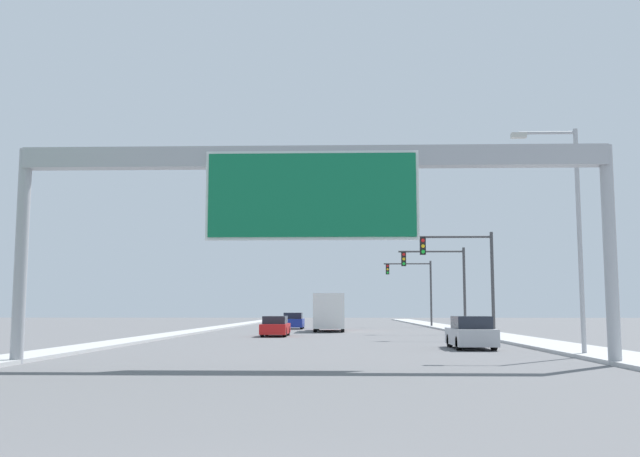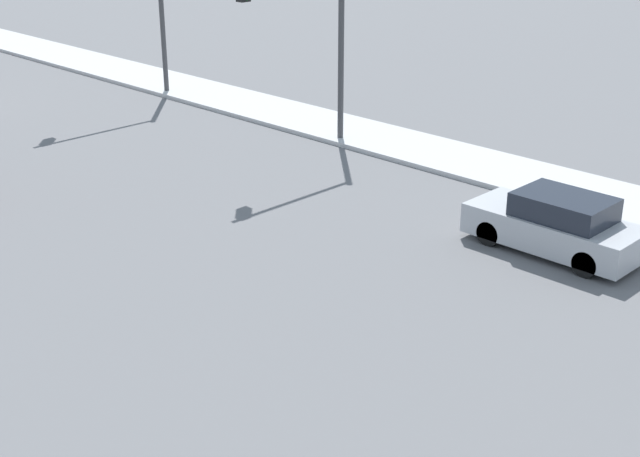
{
  "view_description": "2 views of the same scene",
  "coord_description": "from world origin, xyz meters",
  "px_view_note": "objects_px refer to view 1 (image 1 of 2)",
  "views": [
    {
      "loc": [
        0.96,
        -5.94,
        1.83
      ],
      "look_at": [
        0.0,
        26.93,
        5.56
      ],
      "focal_mm": 40.0,
      "sensor_mm": 36.0,
      "label": 1
    },
    {
      "loc": [
        -11.5,
        17.65,
        8.85
      ],
      "look_at": [
        0.96,
        29.87,
        1.75
      ],
      "focal_mm": 50.0,
      "sensor_mm": 36.0,
      "label": 2
    }
  ],
  "objects_px": {
    "car_near_right": "(275,327)",
    "traffic_light_mid_block": "(443,275)",
    "truck_box_primary": "(329,312)",
    "traffic_light_far_intersection": "(416,282)",
    "traffic_light_near_intersection": "(469,267)",
    "car_mid_center": "(471,333)",
    "car_far_right": "(293,321)",
    "sign_gantry": "(312,185)",
    "street_lamp_right": "(571,221)"
  },
  "relations": [
    {
      "from": "car_far_right",
      "to": "traffic_light_near_intersection",
      "type": "height_order",
      "value": "traffic_light_near_intersection"
    },
    {
      "from": "sign_gantry",
      "to": "traffic_light_near_intersection",
      "type": "relative_size",
      "value": 3.1
    },
    {
      "from": "car_near_right",
      "to": "car_mid_center",
      "type": "xyz_separation_m",
      "value": [
        10.5,
        -15.09,
        0.06
      ]
    },
    {
      "from": "car_near_right",
      "to": "traffic_light_mid_block",
      "type": "height_order",
      "value": "traffic_light_mid_block"
    },
    {
      "from": "car_mid_center",
      "to": "traffic_light_far_intersection",
      "type": "distance_m",
      "value": 40.54
    },
    {
      "from": "car_far_right",
      "to": "traffic_light_far_intersection",
      "type": "relative_size",
      "value": 0.63
    },
    {
      "from": "traffic_light_mid_block",
      "to": "traffic_light_far_intersection",
      "type": "distance_m",
      "value": 20.0
    },
    {
      "from": "car_far_right",
      "to": "car_near_right",
      "type": "bearing_deg",
      "value": -90.0
    },
    {
      "from": "sign_gantry",
      "to": "car_near_right",
      "type": "distance_m",
      "value": 25.69
    },
    {
      "from": "traffic_light_near_intersection",
      "to": "car_mid_center",
      "type": "bearing_deg",
      "value": -99.94
    },
    {
      "from": "car_mid_center",
      "to": "truck_box_primary",
      "type": "distance_m",
      "value": 26.97
    },
    {
      "from": "sign_gantry",
      "to": "car_far_right",
      "type": "bearing_deg",
      "value": 94.62
    },
    {
      "from": "traffic_light_mid_block",
      "to": "street_lamp_right",
      "type": "xyz_separation_m",
      "value": [
        1.36,
        -25.84,
        0.89
      ]
    },
    {
      "from": "sign_gantry",
      "to": "traffic_light_mid_block",
      "type": "distance_m",
      "value": 31.37
    },
    {
      "from": "traffic_light_near_intersection",
      "to": "traffic_light_mid_block",
      "type": "bearing_deg",
      "value": 90.75
    },
    {
      "from": "sign_gantry",
      "to": "street_lamp_right",
      "type": "relative_size",
      "value": 2.26
    },
    {
      "from": "sign_gantry",
      "to": "truck_box_primary",
      "type": "height_order",
      "value": "sign_gantry"
    },
    {
      "from": "car_near_right",
      "to": "street_lamp_right",
      "type": "xyz_separation_m",
      "value": [
        13.54,
        -20.62,
        4.64
      ]
    },
    {
      "from": "car_mid_center",
      "to": "traffic_light_mid_block",
      "type": "bearing_deg",
      "value": 85.28
    },
    {
      "from": "truck_box_primary",
      "to": "sign_gantry",
      "type": "bearing_deg",
      "value": -90.0
    },
    {
      "from": "car_far_right",
      "to": "traffic_light_near_intersection",
      "type": "bearing_deg",
      "value": -62.02
    },
    {
      "from": "car_near_right",
      "to": "traffic_light_near_intersection",
      "type": "xyz_separation_m",
      "value": [
        12.31,
        -4.78,
        3.78
      ]
    },
    {
      "from": "car_near_right",
      "to": "truck_box_primary",
      "type": "xyz_separation_m",
      "value": [
        3.5,
        10.94,
        0.93
      ]
    },
    {
      "from": "traffic_light_near_intersection",
      "to": "traffic_light_far_intersection",
      "type": "xyz_separation_m",
      "value": [
        -0.05,
        30.0,
        0.17
      ]
    },
    {
      "from": "traffic_light_far_intersection",
      "to": "car_far_right",
      "type": "bearing_deg",
      "value": -150.86
    },
    {
      "from": "truck_box_primary",
      "to": "traffic_light_mid_block",
      "type": "xyz_separation_m",
      "value": [
        8.68,
        -5.72,
        2.82
      ]
    },
    {
      "from": "car_mid_center",
      "to": "truck_box_primary",
      "type": "xyz_separation_m",
      "value": [
        -7.0,
        26.03,
        0.87
      ]
    },
    {
      "from": "street_lamp_right",
      "to": "traffic_light_far_intersection",
      "type": "bearing_deg",
      "value": 91.6
    },
    {
      "from": "car_mid_center",
      "to": "street_lamp_right",
      "type": "xyz_separation_m",
      "value": [
        3.04,
        -5.52,
        4.58
      ]
    },
    {
      "from": "car_near_right",
      "to": "truck_box_primary",
      "type": "bearing_deg",
      "value": 72.26
    },
    {
      "from": "sign_gantry",
      "to": "car_mid_center",
      "type": "bearing_deg",
      "value": 54.42
    },
    {
      "from": "car_far_right",
      "to": "traffic_light_mid_block",
      "type": "relative_size",
      "value": 0.66
    },
    {
      "from": "sign_gantry",
      "to": "car_near_right",
      "type": "height_order",
      "value": "sign_gantry"
    },
    {
      "from": "traffic_light_far_intersection",
      "to": "sign_gantry",
      "type": "bearing_deg",
      "value": -99.91
    },
    {
      "from": "traffic_light_near_intersection",
      "to": "car_far_right",
      "type": "bearing_deg",
      "value": 117.98
    },
    {
      "from": "traffic_light_near_intersection",
      "to": "traffic_light_far_intersection",
      "type": "bearing_deg",
      "value": 90.1
    },
    {
      "from": "street_lamp_right",
      "to": "car_near_right",
      "type": "bearing_deg",
      "value": 123.29
    },
    {
      "from": "traffic_light_mid_block",
      "to": "street_lamp_right",
      "type": "distance_m",
      "value": 25.89
    },
    {
      "from": "car_far_right",
      "to": "truck_box_primary",
      "type": "bearing_deg",
      "value": -64.83
    },
    {
      "from": "truck_box_primary",
      "to": "street_lamp_right",
      "type": "height_order",
      "value": "street_lamp_right"
    },
    {
      "from": "car_far_right",
      "to": "traffic_light_near_intersection",
      "type": "relative_size",
      "value": 0.65
    },
    {
      "from": "car_far_right",
      "to": "traffic_light_far_intersection",
      "type": "height_order",
      "value": "traffic_light_far_intersection"
    },
    {
      "from": "car_far_right",
      "to": "traffic_light_mid_block",
      "type": "xyz_separation_m",
      "value": [
        12.18,
        -13.17,
        3.69
      ]
    },
    {
      "from": "car_far_right",
      "to": "car_near_right",
      "type": "xyz_separation_m",
      "value": [
        0.0,
        -18.39,
        -0.06
      ]
    },
    {
      "from": "truck_box_primary",
      "to": "traffic_light_far_intersection",
      "type": "bearing_deg",
      "value": 58.49
    },
    {
      "from": "sign_gantry",
      "to": "traffic_light_far_intersection",
      "type": "height_order",
      "value": "sign_gantry"
    },
    {
      "from": "car_near_right",
      "to": "traffic_light_far_intersection",
      "type": "distance_m",
      "value": 28.32
    },
    {
      "from": "car_far_right",
      "to": "car_near_right",
      "type": "height_order",
      "value": "car_far_right"
    },
    {
      "from": "truck_box_primary",
      "to": "street_lamp_right",
      "type": "distance_m",
      "value": 33.32
    },
    {
      "from": "sign_gantry",
      "to": "traffic_light_mid_block",
      "type": "xyz_separation_m",
      "value": [
        8.68,
        30.1,
        -1.61
      ]
    }
  ]
}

